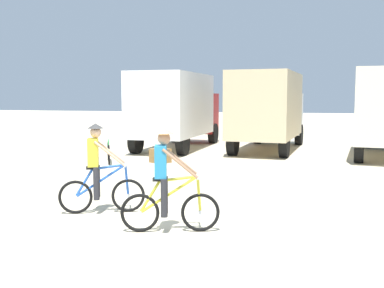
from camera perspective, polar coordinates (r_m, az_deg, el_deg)
ground_plane at (r=8.32m, az=-7.70°, el=-10.50°), size 120.00×120.00×0.00m
box_truck_avon_van at (r=20.58m, az=-1.93°, el=4.63°), size 2.55×6.81×3.35m
box_truck_tan_camper at (r=20.17m, az=9.58°, el=4.53°), size 2.85×6.90×3.35m
cyclist_orange_shirt at (r=9.36m, az=-11.60°, el=-3.41°), size 1.61×0.80×1.82m
cyclist_cowboy_hat at (r=7.91m, az=-3.19°, el=-5.02°), size 1.67×0.68×1.82m
bicycle_spare at (r=16.57m, az=-10.39°, el=-0.91°), size 0.86×1.57×0.97m
supply_crate at (r=16.30m, az=-3.99°, el=-1.46°), size 0.81×0.79×0.50m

